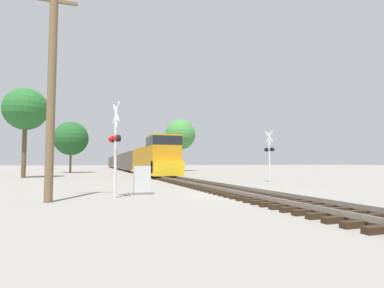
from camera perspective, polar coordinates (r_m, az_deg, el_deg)
ground_plane at (r=14.87m, az=9.29°, el=-9.50°), size 400.00×400.00×0.00m
rail_track_bed at (r=14.86m, az=9.29°, el=-8.98°), size 2.60×160.00×0.31m
freight_train at (r=67.65m, az=-12.66°, el=-3.30°), size 2.96×82.83×4.34m
crossing_signal_near at (r=13.61m, az=-14.46°, el=0.26°), size 0.50×1.01×4.21m
crossing_signal_far at (r=24.56m, az=14.55°, el=-1.49°), size 0.41×1.01×4.09m
relay_cabinet at (r=14.90m, az=-9.51°, el=-6.86°), size 0.87×0.50×1.39m
utility_pole at (r=13.33m, az=-25.19°, el=9.40°), size 1.80×0.32×8.71m
tree_far_right at (r=35.78m, az=-29.13°, el=5.76°), size 4.37×4.37×9.33m
tree_mid_background at (r=50.82m, az=-22.05°, el=0.98°), size 5.29×5.29×8.04m
tree_deep_background at (r=58.65m, az=-2.23°, el=1.79°), size 5.92×5.92×10.06m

